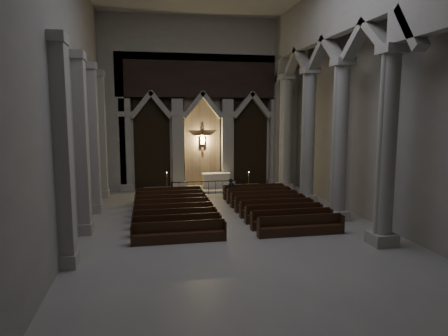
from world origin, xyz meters
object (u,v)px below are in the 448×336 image
altar (216,180)px  worshipper (231,190)px  candle_stand_right (249,186)px  altar_rail (209,185)px  candle_stand_left (167,189)px  pews (224,210)px

altar → worshipper: size_ratio=1.46×
candle_stand_right → worshipper: size_ratio=1.02×
worshipper → altar_rail: bearing=104.6°
candle_stand_left → pews: bearing=-64.8°
altar_rail → worshipper: bearing=-59.4°
altar_rail → pews: altar_rail is taller
altar_rail → candle_stand_left: bearing=174.5°
candle_stand_left → pews: (2.72, -5.80, -0.14)m
candle_stand_left → worshipper: candle_stand_left is taller
candle_stand_left → worshipper: bearing=-29.5°
candle_stand_right → altar: bearing=146.9°
altar → candle_stand_right: 2.46m
altar → candle_stand_left: (-3.58, -1.72, -0.23)m
candle_stand_right → pews: size_ratio=0.15×
altar → worshipper: (0.28, -3.90, 0.02)m
candle_stand_right → pews: bearing=-115.2°
altar_rail → candle_stand_right: bearing=12.4°
altar → pews: bearing=-96.5°
candle_stand_right → pews: 6.83m
candle_stand_right → worshipper: bearing=-124.7°
altar_rail → candle_stand_right: candle_stand_right is taller
altar → candle_stand_right: (2.05, -1.34, -0.28)m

